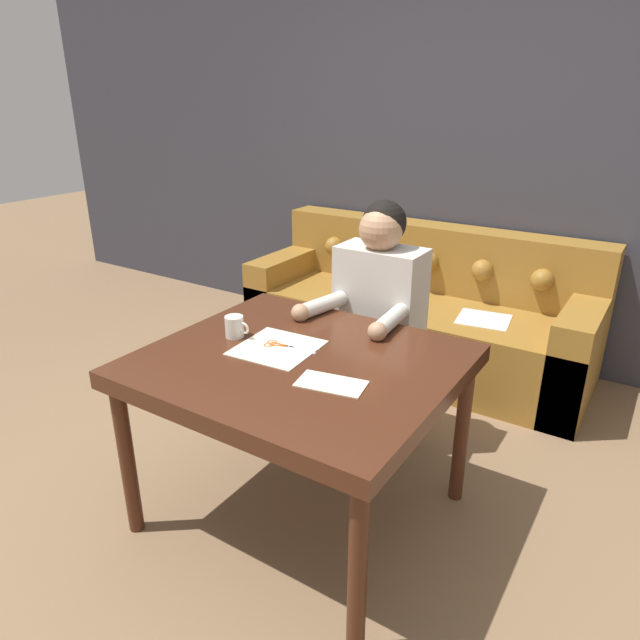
{
  "coord_description": "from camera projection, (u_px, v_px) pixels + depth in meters",
  "views": [
    {
      "loc": [
        1.14,
        -1.58,
        1.67
      ],
      "look_at": [
        0.01,
        0.17,
        0.83
      ],
      "focal_mm": 32.0,
      "sensor_mm": 36.0,
      "label": 1
    }
  ],
  "objects": [
    {
      "name": "mug",
      "position": [
        235.0,
        327.0,
        2.32
      ],
      "size": [
        0.11,
        0.08,
        0.09
      ],
      "color": "silver",
      "rests_on": "dining_table"
    },
    {
      "name": "couch",
      "position": [
        418.0,
        316.0,
        3.69
      ],
      "size": [
        2.16,
        0.8,
        0.86
      ],
      "color": "olive",
      "rests_on": "ground_plane"
    },
    {
      "name": "person",
      "position": [
        378.0,
        326.0,
        2.74
      ],
      "size": [
        0.46,
        0.56,
        1.22
      ],
      "color": "#33281E",
      "rests_on": "ground_plane"
    },
    {
      "name": "scissors",
      "position": [
        282.0,
        346.0,
        2.25
      ],
      "size": [
        0.23,
        0.1,
        0.01
      ],
      "color": "silver",
      "rests_on": "dining_table"
    },
    {
      "name": "dining_table",
      "position": [
        300.0,
        375.0,
        2.19
      ],
      "size": [
        1.15,
        1.02,
        0.73
      ],
      "color": "#472314",
      "rests_on": "ground_plane"
    },
    {
      "name": "ground_plane",
      "position": [
        296.0,
        513.0,
        2.43
      ],
      "size": [
        16.0,
        16.0,
        0.0
      ],
      "primitive_type": "plane",
      "color": "#846647"
    },
    {
      "name": "pattern_paper_offcut",
      "position": [
        331.0,
        384.0,
        1.96
      ],
      "size": [
        0.26,
        0.17,
        0.0
      ],
      "color": "beige",
      "rests_on": "dining_table"
    },
    {
      "name": "pattern_paper_main",
      "position": [
        277.0,
        348.0,
        2.24
      ],
      "size": [
        0.32,
        0.32,
        0.0
      ],
      "color": "beige",
      "rests_on": "dining_table"
    },
    {
      "name": "wall_back",
      "position": [
        482.0,
        154.0,
        3.53
      ],
      "size": [
        8.0,
        0.06,
        2.6
      ],
      "color": "#383842",
      "rests_on": "ground_plane"
    }
  ]
}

